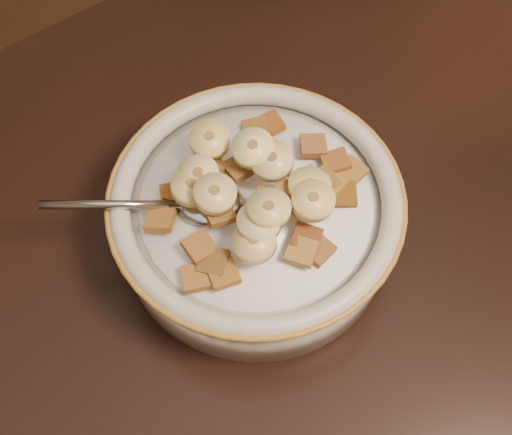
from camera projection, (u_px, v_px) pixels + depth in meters
table at (278, 430)px, 0.47m from camera, size 1.44×0.96×0.04m
cereal_bowl at (256, 220)px, 0.50m from camera, size 0.21×0.21×0.05m
milk at (256, 203)px, 0.48m from camera, size 0.18×0.18×0.00m
spoon at (210, 204)px, 0.48m from camera, size 0.06×0.06×0.01m
cereal_square_0 at (306, 181)px, 0.47m from camera, size 0.02×0.02×0.01m
cereal_square_1 at (240, 168)px, 0.48m from camera, size 0.02×0.02×0.01m
cereal_square_2 at (213, 262)px, 0.45m from camera, size 0.03×0.03×0.01m
cereal_square_3 at (323, 182)px, 0.48m from camera, size 0.02×0.02×0.01m
cereal_square_4 at (343, 194)px, 0.48m from camera, size 0.03×0.03×0.01m
cereal_square_5 at (318, 249)px, 0.46m from camera, size 0.02×0.02×0.01m
cereal_square_6 at (307, 238)px, 0.46m from camera, size 0.03×0.03×0.01m
cereal_square_7 at (210, 166)px, 0.48m from camera, size 0.03×0.03×0.01m
cereal_square_8 at (311, 196)px, 0.47m from camera, size 0.03×0.03×0.01m
cereal_square_9 at (256, 130)px, 0.51m from camera, size 0.03×0.03×0.01m
cereal_square_10 at (336, 162)px, 0.49m from camera, size 0.03×0.03×0.01m
cereal_square_11 at (313, 146)px, 0.50m from camera, size 0.03×0.03×0.01m
cereal_square_12 at (200, 247)px, 0.45m from camera, size 0.02×0.02×0.01m
cereal_square_13 at (277, 202)px, 0.46m from camera, size 0.03×0.03×0.01m
cereal_square_14 at (330, 185)px, 0.48m from camera, size 0.03×0.03×0.01m
cereal_square_15 at (223, 274)px, 0.44m from camera, size 0.02×0.02×0.01m
cereal_square_16 at (270, 124)px, 0.51m from camera, size 0.02×0.02×0.01m
cereal_square_17 at (181, 192)px, 0.48m from camera, size 0.03×0.03×0.01m
cereal_square_18 at (302, 252)px, 0.45m from camera, size 0.03×0.03×0.01m
cereal_square_19 at (160, 220)px, 0.46m from camera, size 0.03×0.03×0.01m
cereal_square_20 at (219, 213)px, 0.46m from camera, size 0.02×0.02×0.01m
cereal_square_21 at (351, 171)px, 0.49m from camera, size 0.02×0.02×0.01m
cereal_square_22 at (264, 219)px, 0.45m from camera, size 0.03×0.03×0.01m
cereal_square_23 at (265, 204)px, 0.46m from camera, size 0.03×0.03×0.01m
cereal_square_24 at (287, 195)px, 0.46m from camera, size 0.03×0.03×0.01m
cereal_square_25 at (196, 277)px, 0.44m from camera, size 0.03×0.03×0.01m
cereal_square_26 at (174, 196)px, 0.48m from camera, size 0.03×0.03×0.01m
banana_slice_0 at (192, 187)px, 0.46m from camera, size 0.03×0.03×0.01m
banana_slice_1 at (269, 209)px, 0.44m from camera, size 0.04×0.04×0.01m
banana_slice_2 at (210, 140)px, 0.48m from camera, size 0.04×0.04×0.02m
banana_slice_3 at (254, 242)px, 0.44m from camera, size 0.04×0.04×0.01m
banana_slice_4 at (215, 194)px, 0.45m from camera, size 0.04×0.04×0.01m
banana_slice_5 at (253, 148)px, 0.47m from camera, size 0.03×0.03×0.01m
banana_slice_6 at (259, 222)px, 0.44m from camera, size 0.04×0.04×0.01m
banana_slice_7 at (309, 187)px, 0.46m from camera, size 0.04×0.04×0.01m
banana_slice_8 at (313, 201)px, 0.45m from camera, size 0.04×0.04×0.01m
banana_slice_9 at (199, 176)px, 0.47m from camera, size 0.04×0.04×0.02m
banana_slice_10 at (272, 161)px, 0.46m from camera, size 0.04×0.04×0.02m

